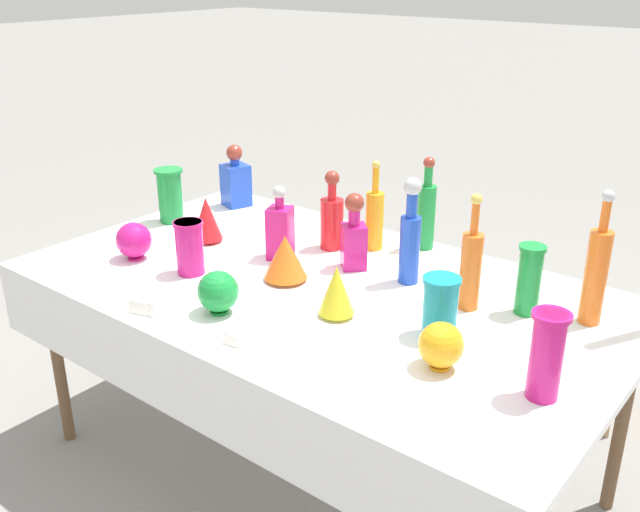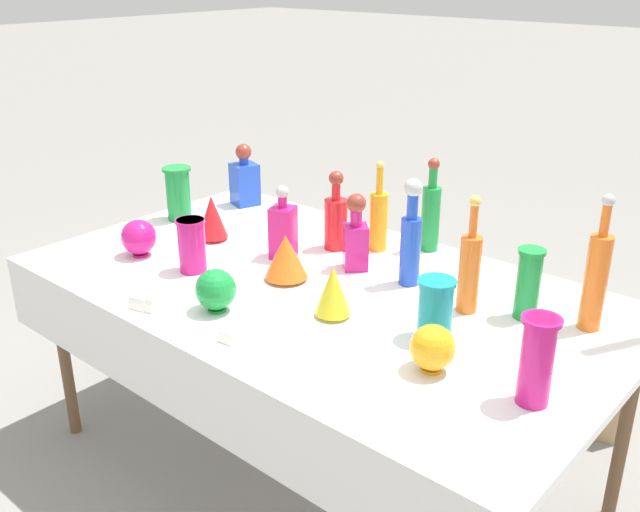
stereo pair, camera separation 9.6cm
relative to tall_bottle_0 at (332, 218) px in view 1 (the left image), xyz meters
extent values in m
plane|color=gray|center=(0.17, -0.28, -0.88)|extent=(40.00, 40.00, 0.00)
cube|color=white|center=(0.17, -0.28, -0.13)|extent=(1.99, 1.13, 0.03)
cube|color=white|center=(0.17, -0.85, -0.24)|extent=(1.99, 0.01, 0.25)
cylinder|color=brown|center=(-0.73, -0.75, -0.51)|extent=(0.04, 0.04, 0.73)
cylinder|color=brown|center=(-0.73, 0.19, -0.51)|extent=(0.04, 0.04, 0.73)
cylinder|color=brown|center=(1.06, 0.19, -0.51)|extent=(0.04, 0.04, 0.73)
cylinder|color=red|center=(0.00, 0.00, -0.02)|extent=(0.09, 0.09, 0.19)
cylinder|color=red|center=(0.00, 0.00, 0.10)|extent=(0.03, 0.03, 0.07)
sphere|color=maroon|center=(0.00, 0.00, 0.15)|extent=(0.05, 0.05, 0.05)
cylinder|color=orange|center=(0.63, -0.13, 0.00)|extent=(0.06, 0.06, 0.24)
cylinder|color=orange|center=(0.63, -0.13, 0.17)|extent=(0.02, 0.02, 0.10)
sphere|color=gold|center=(0.63, -0.13, 0.23)|extent=(0.03, 0.03, 0.03)
cylinder|color=blue|center=(0.38, -0.08, 0.00)|extent=(0.07, 0.07, 0.23)
cylinder|color=blue|center=(0.38, -0.08, 0.15)|extent=(0.04, 0.04, 0.09)
sphere|color=#B2B2B7|center=(0.38, -0.08, 0.21)|extent=(0.06, 0.06, 0.06)
cylinder|color=orange|center=(0.95, 0.01, 0.03)|extent=(0.07, 0.07, 0.29)
cylinder|color=orange|center=(0.95, 0.01, 0.22)|extent=(0.03, 0.03, 0.09)
sphere|color=#B2B2B7|center=(0.95, 0.01, 0.27)|extent=(0.04, 0.04, 0.04)
cylinder|color=orange|center=(0.13, 0.09, -0.01)|extent=(0.07, 0.07, 0.22)
cylinder|color=orange|center=(0.13, 0.09, 0.15)|extent=(0.02, 0.02, 0.10)
sphere|color=gold|center=(0.13, 0.09, 0.20)|extent=(0.03, 0.03, 0.03)
cylinder|color=#198C38|center=(0.27, 0.21, 0.00)|extent=(0.07, 0.07, 0.24)
cylinder|color=#198C38|center=(0.27, 0.21, 0.16)|extent=(0.03, 0.03, 0.07)
sphere|color=maroon|center=(0.27, 0.21, 0.21)|extent=(0.04, 0.04, 0.04)
cube|color=#C61972|center=(0.17, -0.10, -0.04)|extent=(0.11, 0.11, 0.16)
cylinder|color=#C61972|center=(0.17, -0.10, 0.07)|extent=(0.04, 0.04, 0.06)
sphere|color=maroon|center=(0.17, -0.10, 0.12)|extent=(0.07, 0.07, 0.07)
cube|color=#C61972|center=(-0.08, -0.19, -0.02)|extent=(0.11, 0.11, 0.19)
cylinder|color=#C61972|center=(-0.08, -0.19, 0.10)|extent=(0.03, 0.03, 0.04)
sphere|color=#B2B2B7|center=(-0.08, -0.19, 0.13)|extent=(0.05, 0.05, 0.05)
cube|color=blue|center=(-0.63, 0.14, -0.03)|extent=(0.13, 0.13, 0.18)
cylinder|color=blue|center=(-0.63, 0.14, 0.08)|extent=(0.04, 0.04, 0.03)
sphere|color=maroon|center=(-0.63, 0.14, 0.12)|extent=(0.07, 0.07, 0.07)
cylinder|color=teal|center=(0.65, -0.34, -0.03)|extent=(0.10, 0.10, 0.18)
cylinder|color=teal|center=(0.65, -0.34, 0.06)|extent=(0.11, 0.11, 0.01)
cylinder|color=#C61972|center=(1.00, -0.46, 0.00)|extent=(0.08, 0.08, 0.23)
cylinder|color=#C61972|center=(1.00, -0.46, 0.11)|extent=(0.10, 0.10, 0.01)
cylinder|color=#C61972|center=(-0.23, -0.48, -0.02)|extent=(0.09, 0.09, 0.19)
cylinder|color=#C61972|center=(-0.23, -0.48, 0.06)|extent=(0.10, 0.10, 0.01)
cylinder|color=#198C38|center=(-0.69, -0.18, -0.01)|extent=(0.10, 0.10, 0.22)
cylinder|color=#198C38|center=(-0.69, -0.18, 0.10)|extent=(0.12, 0.12, 0.01)
cylinder|color=#198C38|center=(0.78, -0.05, -0.01)|extent=(0.07, 0.07, 0.22)
cylinder|color=#198C38|center=(0.78, -0.05, 0.10)|extent=(0.08, 0.08, 0.01)
cylinder|color=red|center=(-0.41, -0.24, -0.11)|extent=(0.07, 0.07, 0.01)
cone|color=red|center=(-0.41, -0.24, -0.02)|extent=(0.12, 0.12, 0.16)
cylinder|color=yellow|center=(0.35, -0.43, -0.11)|extent=(0.07, 0.07, 0.01)
cone|color=yellow|center=(0.35, -0.43, -0.03)|extent=(0.11, 0.11, 0.15)
cylinder|color=orange|center=(0.06, -0.33, -0.11)|extent=(0.08, 0.08, 0.01)
cone|color=orange|center=(0.06, -0.33, -0.03)|extent=(0.15, 0.15, 0.15)
cylinder|color=#198C38|center=(0.05, -0.63, -0.11)|extent=(0.06, 0.06, 0.01)
sphere|color=#198C38|center=(0.05, -0.63, -0.04)|extent=(0.13, 0.13, 0.13)
cylinder|color=#C61972|center=(-0.49, -0.52, -0.11)|extent=(0.06, 0.06, 0.01)
sphere|color=#C61972|center=(-0.49, -0.52, -0.04)|extent=(0.13, 0.13, 0.13)
cylinder|color=orange|center=(0.74, -0.49, -0.11)|extent=(0.05, 0.05, 0.01)
sphere|color=orange|center=(0.74, -0.49, -0.05)|extent=(0.12, 0.12, 0.12)
cube|color=white|center=(0.23, -0.75, -0.10)|extent=(0.05, 0.02, 0.03)
cube|color=white|center=(-0.11, -0.78, -0.10)|extent=(0.06, 0.02, 0.04)
cube|color=white|center=(-0.13, -0.79, -0.10)|extent=(0.06, 0.03, 0.04)
cube|color=tan|center=(0.69, 0.68, -0.73)|extent=(0.52, 0.40, 0.28)
cube|color=tan|center=(0.69, 0.77, -0.55)|extent=(0.42, 0.16, 0.09)
camera|label=1|loc=(1.50, -1.96, 0.87)|focal=40.00mm
camera|label=2|loc=(1.57, -1.89, 0.87)|focal=40.00mm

